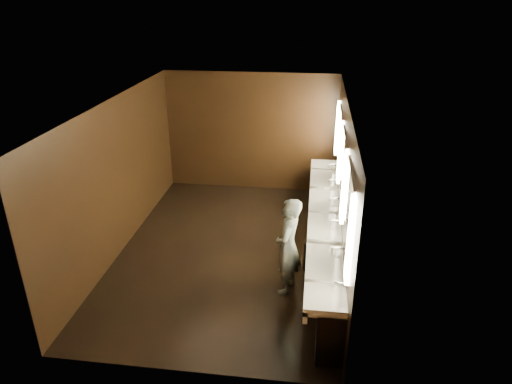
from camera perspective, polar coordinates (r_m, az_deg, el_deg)
floor at (r=8.69m, az=-3.39°, el=-7.25°), size 6.00×6.00×0.00m
ceiling at (r=7.61m, az=-3.91°, el=11.04°), size 4.00×6.00×0.02m
wall_back at (r=10.83m, az=-0.65°, el=7.46°), size 4.00×0.02×2.80m
wall_front at (r=5.49m, az=-9.57°, el=-10.97°), size 4.00×0.02×2.80m
wall_left at (r=8.63m, az=-16.79°, el=1.90°), size 0.02×6.00×2.80m
wall_right at (r=7.93m, az=10.72°, el=0.53°), size 0.02×6.00×2.80m
sink_counter at (r=8.32m, az=8.81°, el=-5.10°), size 0.55×5.40×1.01m
mirror_band at (r=7.79m, az=10.77°, el=2.90°), size 0.06×5.03×1.15m
person at (r=7.23m, az=4.05°, el=-6.79°), size 0.49×0.66×1.62m
trash_bin at (r=8.07m, az=7.18°, el=-7.87°), size 0.37×0.37×0.53m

